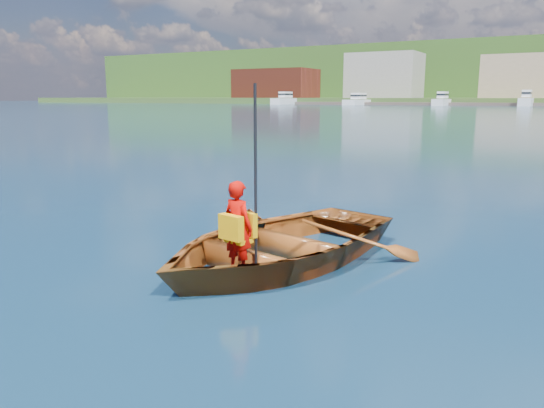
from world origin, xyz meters
The scene contains 5 objects.
ground centered at (0.00, 0.00, 0.00)m, with size 600.00×600.00×0.00m.
rowboat centered at (0.20, -0.01, 0.27)m, with size 3.73×4.61×0.84m.
child_paddler centered at (0.15, -0.92, 0.68)m, with size 0.47×0.40×2.27m.
waterfront_buildings centered at (-7.74, 165.00, 7.74)m, with size 202.00×16.00×14.00m.
marina_yachts centered at (-14.91, 143.31, 1.36)m, with size 141.59×13.70×4.27m.
Camera 1 is at (3.51, -6.13, 2.21)m, focal length 35.00 mm.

